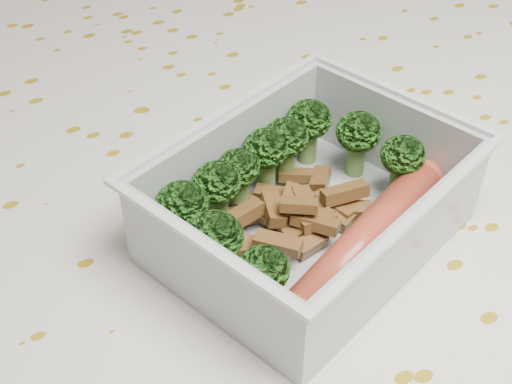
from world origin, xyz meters
TOP-DOWN VIEW (x-y plane):
  - dining_table at (0.00, 0.00)m, footprint 1.40×0.90m
  - tablecloth at (0.00, 0.00)m, footprint 1.46×0.96m
  - lunch_container at (0.02, -0.03)m, footprint 0.19×0.17m
  - broccoli_florets at (0.02, -0.01)m, footprint 0.15×0.11m
  - meat_pile at (0.02, -0.02)m, footprint 0.09×0.07m
  - sausage at (0.04, -0.06)m, footprint 0.13×0.07m

SIDE VIEW (x-z plane):
  - dining_table at x=0.00m, z-range 0.29..1.04m
  - tablecloth at x=0.00m, z-range 0.62..0.81m
  - meat_pile at x=0.02m, z-range 0.76..0.78m
  - lunch_container at x=0.02m, z-range 0.75..0.80m
  - sausage at x=0.04m, z-range 0.77..0.79m
  - broccoli_florets at x=0.02m, z-range 0.77..0.81m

